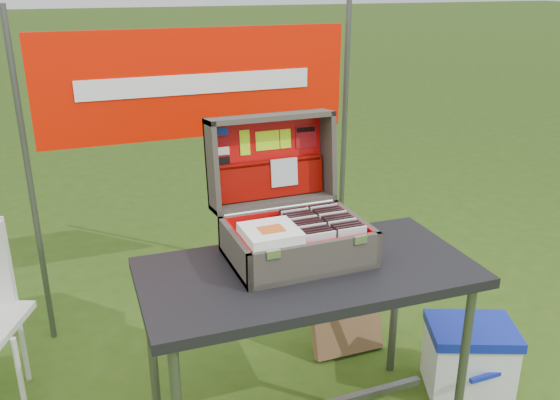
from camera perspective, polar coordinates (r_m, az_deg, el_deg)
name	(u,v)px	position (r m, az deg, el deg)	size (l,w,h in m)	color
table	(306,356)	(2.44, 2.53, -14.74)	(1.25, 0.63, 0.78)	black
table_top	(308,272)	(2.25, 2.68, -6.98)	(1.25, 0.63, 0.04)	black
table_leg_fr	(463,365)	(2.53, 17.22, -14.89)	(0.04, 0.04, 0.74)	#59595B
table_leg_bl	(153,355)	(2.53, -12.15, -14.40)	(0.04, 0.04, 0.74)	#59595B
table_leg_br	(395,303)	(2.87, 11.01, -9.72)	(0.04, 0.04, 0.74)	#59595B
suitcase	(292,192)	(2.26, 1.14, 0.75)	(0.52, 0.53, 0.50)	#514A3F
suitcase_base_bottom	(297,256)	(2.30, 1.67, -5.39)	(0.52, 0.37, 0.02)	#514A3F
suitcase_base_wall_front	(317,261)	(2.13, 3.54, -5.88)	(0.52, 0.02, 0.14)	#514A3F
suitcase_base_wall_back	(281,225)	(2.43, 0.06, -2.42)	(0.52, 0.02, 0.14)	#514A3F
suitcase_base_wall_left	(235,252)	(2.20, -4.39, -5.02)	(0.02, 0.37, 0.14)	#514A3F
suitcase_base_wall_right	(356,232)	(2.38, 7.29, -3.09)	(0.02, 0.37, 0.14)	#514A3F
suitcase_liner_floor	(297,253)	(2.30, 1.67, -5.10)	(0.48, 0.33, 0.01)	red
suitcase_latch_left	(273,254)	(2.04, -0.63, -5.26)	(0.05, 0.01, 0.03)	silver
suitcase_latch_right	(360,240)	(2.17, 7.75, -3.81)	(0.05, 0.01, 0.03)	silver
suitcase_hinge	(280,208)	(2.41, -0.03, -0.79)	(0.02, 0.02, 0.47)	silver
suitcase_lid_back	(267,158)	(2.49, -1.28, 4.07)	(0.52, 0.37, 0.02)	#514A3F
suitcase_lid_rim_far	(270,117)	(2.40, -0.99, 7.99)	(0.52, 0.02, 0.14)	#514A3F
suitcase_lid_rim_near	(274,202)	(2.47, -0.62, -0.18)	(0.52, 0.02, 0.14)	#514A3F
suitcase_lid_rim_left	(212,167)	(2.36, -6.55, 3.18)	(0.02, 0.37, 0.14)	#514A3F
suitcase_lid_rim_right	(327,154)	(2.53, 4.57, 4.43)	(0.02, 0.37, 0.14)	#514A3F
suitcase_lid_liner	(268,158)	(2.47, -1.18, 4.02)	(0.48, 0.33, 0.01)	red
suitcase_liner_wall_front	(315,257)	(2.14, 3.40, -5.48)	(0.48, 0.01, 0.12)	red
suitcase_liner_wall_back	(282,224)	(2.41, 0.18, -2.31)	(0.48, 0.01, 0.12)	red
suitcase_liner_wall_left	(238,249)	(2.20, -4.07, -4.72)	(0.01, 0.33, 0.12)	red
suitcase_liner_wall_right	(353,230)	(2.37, 7.02, -2.91)	(0.01, 0.33, 0.12)	red
suitcase_lid_pocket	(270,180)	(2.47, -0.94, 1.98)	(0.46, 0.15, 0.03)	#840803
suitcase_pocket_edge	(270,162)	(2.45, -0.96, 3.66)	(0.45, 0.02, 0.02)	#840803
suitcase_pocket_cd	(284,172)	(2.47, 0.40, 2.68)	(0.12, 0.12, 0.01)	silver
lid_sticker_cc_a	(222,131)	(2.39, -5.62, 6.60)	(0.05, 0.03, 0.00)	#1933B2
lid_sticker_cc_b	(222,141)	(2.40, -5.56, 5.66)	(0.05, 0.03, 0.00)	#9E0E16
lid_sticker_cc_c	(223,151)	(2.40, -5.50, 4.72)	(0.05, 0.03, 0.00)	white
lid_sticker_cc_d	(224,161)	(2.41, -5.44, 3.78)	(0.05, 0.03, 0.00)	black
lid_card_neon_tall	(245,143)	(2.43, -3.40, 5.53)	(0.04, 0.10, 0.00)	#B7FA15
lid_card_neon_main	(268,140)	(2.46, -1.21, 5.75)	(0.10, 0.08, 0.00)	#B7FA15
lid_card_neon_small	(285,139)	(2.48, 0.52, 5.92)	(0.05, 0.08, 0.00)	#B7FA15
lid_sticker_band	(306,137)	(2.52, 2.51, 6.11)	(0.09, 0.09, 0.00)	#9E0E16
lid_sticker_band_bar	(306,130)	(2.51, 2.49, 6.79)	(0.08, 0.02, 0.00)	black
cd_left_0	(321,250)	(2.16, 3.95, -4.81)	(0.12, 0.01, 0.13)	silver
cd_left_1	(318,248)	(2.18, 3.73, -4.59)	(0.12, 0.01, 0.13)	black
cd_left_2	(316,245)	(2.20, 3.50, -4.38)	(0.12, 0.01, 0.13)	black
cd_left_3	(314,243)	(2.21, 3.28, -4.17)	(0.12, 0.01, 0.13)	black
cd_left_4	(312,241)	(2.23, 3.06, -3.97)	(0.12, 0.01, 0.13)	silver
cd_left_5	(309,239)	(2.25, 2.84, -3.76)	(0.12, 0.01, 0.13)	black
cd_left_6	(307,237)	(2.26, 2.63, -3.56)	(0.12, 0.01, 0.13)	black
cd_left_7	(305,235)	(2.28, 2.42, -3.37)	(0.12, 0.01, 0.13)	black
cd_left_8	(303,233)	(2.30, 2.22, -3.17)	(0.12, 0.01, 0.13)	silver
cd_left_9	(301,231)	(2.32, 2.02, -2.98)	(0.12, 0.01, 0.13)	black
cd_left_10	(299,229)	(2.33, 1.82, -2.79)	(0.12, 0.01, 0.13)	black
cd_left_11	(297,227)	(2.35, 1.62, -2.61)	(0.12, 0.01, 0.13)	black
cd_left_12	(295,225)	(2.37, 1.43, -2.43)	(0.12, 0.01, 0.13)	silver
cd_left_13	(293,223)	(2.39, 1.24, -2.25)	(0.12, 0.01, 0.13)	black
cd_right_0	(352,245)	(2.22, 6.93, -4.27)	(0.12, 0.01, 0.13)	silver
cd_right_1	(349,242)	(2.23, 6.68, -4.07)	(0.12, 0.01, 0.13)	black
cd_right_2	(347,240)	(2.25, 6.44, -3.87)	(0.12, 0.01, 0.13)	black
cd_right_3	(344,238)	(2.26, 6.20, -3.67)	(0.12, 0.01, 0.13)	black
cd_right_4	(342,236)	(2.28, 5.96, -3.47)	(0.12, 0.01, 0.13)	silver
cd_right_5	(339,234)	(2.30, 5.73, -3.28)	(0.12, 0.01, 0.13)	black
cd_right_6	(337,232)	(2.32, 5.50, -3.09)	(0.12, 0.01, 0.13)	black
cd_right_7	(335,230)	(2.33, 5.28, -2.90)	(0.12, 0.01, 0.13)	black
cd_right_8	(332,228)	(2.35, 5.05, -2.71)	(0.12, 0.01, 0.13)	silver
cd_right_9	(330,226)	(2.37, 4.84, -2.53)	(0.12, 0.01, 0.13)	black
cd_right_10	(328,224)	(2.38, 4.62, -2.35)	(0.12, 0.01, 0.13)	black
cd_right_11	(326,222)	(2.40, 4.41, -2.17)	(0.12, 0.01, 0.13)	black
cd_right_12	(323,221)	(2.42, 4.20, -2.00)	(0.12, 0.01, 0.13)	silver
cd_right_13	(321,219)	(2.43, 3.99, -1.82)	(0.12, 0.01, 0.13)	black
songbook_0	(271,237)	(2.14, -0.92, -3.55)	(0.20, 0.20, 0.01)	white
songbook_1	(271,235)	(2.14, -0.92, -3.43)	(0.20, 0.20, 0.01)	white
songbook_2	(271,234)	(2.14, -0.92, -3.30)	(0.20, 0.20, 0.01)	white
songbook_3	(270,233)	(2.14, -0.92, -3.18)	(0.20, 0.20, 0.01)	white
songbook_4	(270,232)	(2.13, -0.92, -3.06)	(0.20, 0.20, 0.01)	white
songbook_5	(270,230)	(2.13, -0.92, -2.94)	(0.20, 0.20, 0.01)	white
songbook_6	(270,229)	(2.13, -0.92, -2.81)	(0.20, 0.20, 0.01)	white
songbook_graphic	(271,229)	(2.12, -0.83, -2.81)	(0.09, 0.07, 0.00)	#D85919
cooler	(469,358)	(2.94, 17.72, -14.26)	(0.38, 0.29, 0.34)	white
cooler_body	(468,362)	(2.95, 17.67, -14.63)	(0.37, 0.27, 0.29)	white
cooler_lid	(472,330)	(2.86, 18.03, -11.85)	(0.38, 0.29, 0.05)	#1122A3
cooler_handle	(492,375)	(2.84, 19.73, -15.58)	(0.23, 0.02, 0.02)	#1122A3
chair_leg_fr	(21,382)	(2.81, -23.66, -15.76)	(0.02, 0.02, 0.43)	silver
chair_leg_br	(22,341)	(3.08, -23.55, -12.31)	(0.02, 0.02, 0.43)	silver
chair_upright_right	(8,259)	(2.91, -24.69, -5.17)	(0.02, 0.02, 0.40)	silver
cardboard_box	(346,316)	(3.08, 6.33, -11.05)	(0.37, 0.06, 0.38)	brown
banner_post_left	(31,187)	(3.13, -22.86, 1.18)	(0.03, 0.03, 1.70)	#59595B
banner_post_right	(343,152)	(3.49, 6.12, 4.62)	(0.03, 0.03, 1.70)	#59595B
banner	(198,84)	(3.09, -7.93, 11.03)	(1.60, 0.01, 0.55)	red
banner_text	(198,84)	(3.08, -7.87, 11.00)	(1.20, 0.00, 0.10)	white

